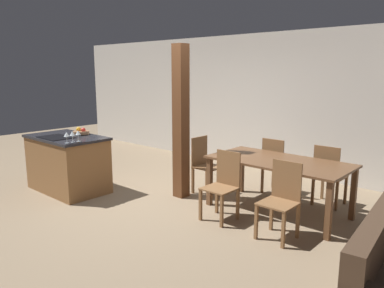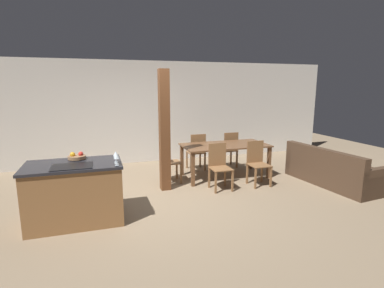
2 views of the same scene
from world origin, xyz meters
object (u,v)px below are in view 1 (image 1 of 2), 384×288
wine_glass_middle (72,134)px  kitchen_island (68,163)px  wine_glass_far (78,133)px  dining_chair_near_left (223,184)px  timber_post (181,123)px  dining_chair_far_left (276,165)px  dining_chair_head_end (205,164)px  dining_chair_far_right (328,175)px  dining_table (279,167)px  dining_chair_near_right (281,199)px  fruit_bowl (81,132)px  wine_glass_near (67,135)px

wine_glass_middle → kitchen_island: bearing=158.4°
wine_glass_far → dining_chair_near_left: wine_glass_far is taller
dining_chair_near_left → timber_post: bearing=164.3°
dining_chair_far_left → dining_chair_head_end: size_ratio=1.00×
dining_chair_near_left → dining_chair_far_right: (0.86, 1.41, 0.00)m
kitchen_island → dining_table: size_ratio=0.72×
dining_chair_far_right → dining_chair_near_right: bearing=90.0°
dining_chair_far_right → timber_post: (-1.91, -1.12, 0.71)m
fruit_bowl → wine_glass_middle: 0.76m
dining_chair_far_left → timber_post: size_ratio=0.39×
fruit_bowl → dining_chair_near_right: (3.49, 0.48, -0.48)m
wine_glass_middle → dining_chair_far_right: 3.81m
dining_chair_near_right → dining_chair_far_right: bearing=90.0°
wine_glass_middle → timber_post: (1.01, 1.27, 0.13)m
fruit_bowl → timber_post: size_ratio=0.11×
fruit_bowl → dining_chair_near_left: 2.71m
fruit_bowl → dining_table: fruit_bowl is taller
dining_chair_near_right → dining_chair_head_end: size_ratio=1.00×
fruit_bowl → wine_glass_near: size_ratio=1.61×
fruit_bowl → dining_chair_far_right: 4.00m
dining_chair_far_right → fruit_bowl: bearing=28.4°
dining_chair_far_left → timber_post: 1.68m
wine_glass_near → wine_glass_middle: (0.00, 0.09, 0.00)m
fruit_bowl → wine_glass_middle: wine_glass_middle is taller
fruit_bowl → dining_chair_head_end: 2.14m
dining_chair_far_right → dining_table: bearing=58.5°
dining_chair_head_end → timber_post: (-0.14, -0.41, 0.71)m
wine_glass_middle → dining_chair_near_right: bearing=18.5°
wine_glass_far → dining_table: size_ratio=0.09×
wine_glass_middle → dining_table: 3.03m
wine_glass_near → timber_post: (1.01, 1.36, 0.13)m
kitchen_island → wine_glass_far: 0.87m
fruit_bowl → wine_glass_middle: size_ratio=1.61×
wine_glass_near → dining_chair_head_end: bearing=57.1°
dining_table → dining_chair_near_left: size_ratio=2.10×
dining_chair_head_end → dining_chair_near_right: bearing=-111.8°
wine_glass_near → kitchen_island: bearing=151.2°
dining_chair_near_right → timber_post: size_ratio=0.39×
wine_glass_near → dining_chair_head_end: wine_glass_near is taller
fruit_bowl → wine_glass_middle: (0.57, -0.50, 0.09)m
wine_glass_near → dining_chair_near_right: size_ratio=0.18×
fruit_bowl → wine_glass_near: (0.57, -0.59, 0.09)m
fruit_bowl → dining_table: (3.06, 1.18, -0.30)m
dining_chair_far_right → wine_glass_middle: bearing=39.3°
wine_glass_far → dining_table: bearing=32.5°
dining_chair_head_end → fruit_bowl: bearing=124.5°
kitchen_island → dining_chair_far_left: kitchen_island is taller
fruit_bowl → dining_chair_near_right: fruit_bowl is taller
wine_glass_far → dining_chair_near_right: bearing=16.8°
dining_chair_near_left → dining_chair_far_left: 1.41m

